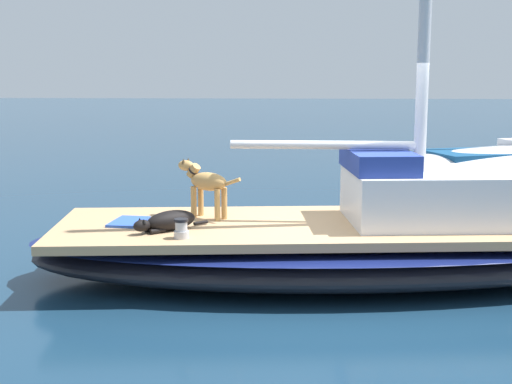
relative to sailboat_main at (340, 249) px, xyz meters
name	(u,v)px	position (x,y,z in m)	size (l,w,h in m)	color
ground_plane	(340,276)	(0.00, 0.00, -0.34)	(120.00, 120.00, 0.00)	navy
sailboat_main	(340,249)	(0.00, 0.00, 0.00)	(3.25, 7.46, 0.66)	black
cabin_house	(436,192)	(-0.12, 1.11, 0.67)	(1.62, 2.35, 0.84)	silver
dog_tan	(206,183)	(-0.17, -1.62, 0.75)	(0.56, 0.84, 0.70)	tan
dog_black	(168,221)	(0.55, -1.94, 0.43)	(0.69, 0.77, 0.22)	black
deck_winch	(181,229)	(0.90, -1.74, 0.42)	(0.16, 0.16, 0.21)	#B7B7BC
deck_towel	(129,222)	(0.19, -2.48, 0.34)	(0.56, 0.36, 0.03)	blue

